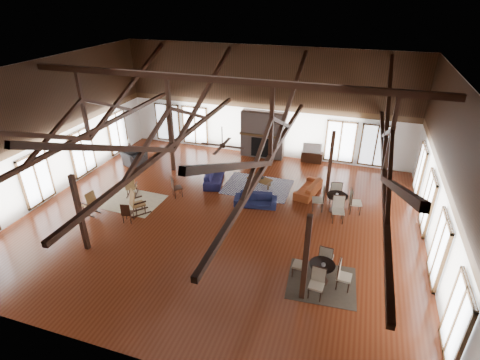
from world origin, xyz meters
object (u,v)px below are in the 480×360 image
(sofa_navy_front, at_px, (256,200))
(sofa_navy_left, at_px, (214,176))
(cafe_table_near, at_px, (322,269))
(tv_console, at_px, (312,157))
(sofa_orange, at_px, (308,188))
(coffee_table, at_px, (260,180))
(cafe_table_far, at_px, (337,200))
(armchair, at_px, (134,158))

(sofa_navy_front, distance_m, sofa_navy_left, 2.97)
(cafe_table_near, bearing_deg, tv_console, 100.07)
(sofa_orange, height_order, coffee_table, sofa_orange)
(cafe_table_near, bearing_deg, cafe_table_far, 89.04)
(sofa_navy_front, distance_m, coffee_table, 1.76)
(coffee_table, xyz_separation_m, cafe_table_far, (3.72, -1.13, 0.17))
(sofa_navy_front, xyz_separation_m, coffee_table, (-0.29, 1.73, 0.11))
(sofa_navy_left, height_order, sofa_orange, sofa_navy_left)
(sofa_navy_front, bearing_deg, cafe_table_near, -59.12)
(sofa_navy_front, distance_m, tv_console, 5.65)
(sofa_navy_front, bearing_deg, tv_console, 63.33)
(sofa_navy_front, distance_m, armchair, 7.77)
(sofa_navy_left, distance_m, tv_console, 5.75)
(coffee_table, distance_m, cafe_table_far, 3.89)
(coffee_table, bearing_deg, sofa_orange, 20.88)
(sofa_navy_left, relative_size, cafe_table_far, 0.96)
(sofa_navy_left, distance_m, sofa_orange, 4.61)
(cafe_table_far, bearing_deg, armchair, 171.90)
(sofa_navy_front, bearing_deg, cafe_table_far, 0.73)
(sofa_navy_left, bearing_deg, cafe_table_far, -112.09)
(armchair, bearing_deg, sofa_orange, -67.95)
(armchair, bearing_deg, sofa_navy_front, -81.91)
(sofa_orange, relative_size, cafe_table_far, 0.92)
(sofa_navy_left, xyz_separation_m, sofa_orange, (4.61, 0.29, -0.01))
(coffee_table, height_order, cafe_table_far, cafe_table_far)
(sofa_orange, xyz_separation_m, tv_console, (-0.37, 3.59, -0.00))
(sofa_navy_front, xyz_separation_m, tv_console, (1.69, 5.39, 0.01))
(sofa_navy_front, distance_m, cafe_table_near, 5.20)
(sofa_navy_left, xyz_separation_m, armchair, (-4.91, 0.64, 0.07))
(sofa_orange, bearing_deg, sofa_navy_left, -74.42)
(sofa_navy_left, bearing_deg, sofa_navy_front, -134.14)
(sofa_orange, bearing_deg, sofa_navy_front, -36.76)
(sofa_navy_left, height_order, cafe_table_far, cafe_table_far)
(sofa_navy_left, height_order, armchair, armchair)
(sofa_navy_left, relative_size, tv_console, 1.81)
(armchair, height_order, cafe_table_far, cafe_table_far)
(sofa_orange, relative_size, coffee_table, 1.54)
(coffee_table, bearing_deg, cafe_table_near, -38.25)
(cafe_table_near, height_order, tv_console, cafe_table_near)
(cafe_table_far, height_order, tv_console, cafe_table_far)
(armchair, relative_size, cafe_table_far, 0.53)
(sofa_navy_left, relative_size, sofa_orange, 1.04)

